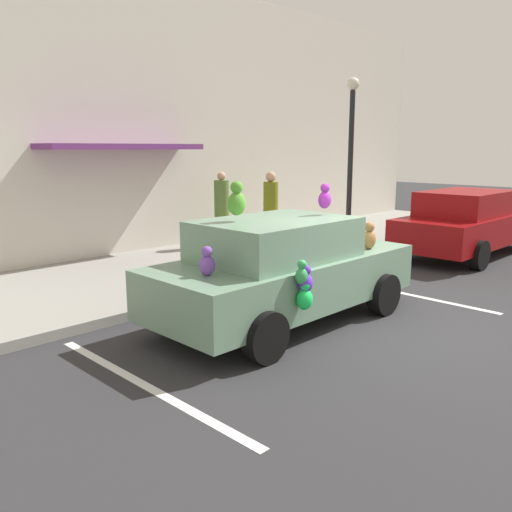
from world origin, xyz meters
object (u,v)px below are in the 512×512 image
street_lamp_post (351,147)px  parked_sedan_behind (468,222)px  teddy_bear_on_sidewalk (306,241)px  plush_covered_car (283,269)px  pedestrian_by_lamp (222,212)px  pedestrian_walking_past (271,209)px

street_lamp_post → parked_sedan_behind: bearing=-42.3°
teddy_bear_on_sidewalk → street_lamp_post: size_ratio=0.21×
plush_covered_car → pedestrian_by_lamp: 5.44m
plush_covered_car → pedestrian_by_lamp: size_ratio=2.34×
teddy_bear_on_sidewalk → street_lamp_post: street_lamp_post is taller
parked_sedan_behind → pedestrian_walking_past: bearing=122.1°
plush_covered_car → street_lamp_post: size_ratio=1.08×
pedestrian_by_lamp → teddy_bear_on_sidewalk: bearing=-80.6°
plush_covered_car → street_lamp_post: (4.66, 2.13, 1.74)m
street_lamp_post → pedestrian_walking_past: bearing=100.9°
teddy_bear_on_sidewalk → street_lamp_post: 2.44m
parked_sedan_behind → plush_covered_car: bearing=-178.3°
pedestrian_by_lamp → parked_sedan_behind: bearing=-48.6°
plush_covered_car → street_lamp_post: bearing=24.6°
pedestrian_walking_past → pedestrian_by_lamp: 1.40m
street_lamp_post → pedestrian_walking_past: street_lamp_post is taller
street_lamp_post → pedestrian_by_lamp: street_lamp_post is taller
street_lamp_post → teddy_bear_on_sidewalk: bearing=174.5°
plush_covered_car → parked_sedan_behind: size_ratio=0.93×
parked_sedan_behind → pedestrian_walking_past: pedestrian_walking_past is taller
pedestrian_by_lamp → plush_covered_car: bearing=-122.3°
teddy_bear_on_sidewalk → street_lamp_post: (1.37, -0.13, 2.01)m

